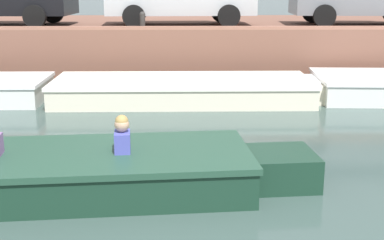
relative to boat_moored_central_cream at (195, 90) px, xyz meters
name	(u,v)px	position (x,y,z in m)	size (l,w,h in m)	color
ground_plane	(201,159)	(0.02, -4.12, -0.25)	(400.00, 400.00, 0.00)	#384C47
far_quay_wall	(193,45)	(0.02, 4.74, 0.47)	(60.00, 6.00, 1.46)	brown
far_wall_coping	(194,28)	(0.02, 1.86, 1.24)	(60.00, 0.24, 0.08)	#925F4C
boat_moored_central_cream	(195,90)	(0.00, 0.00, 0.00)	(6.94, 2.18, 0.51)	silver
motorboat_passing	(86,172)	(-1.50, -5.40, 0.02)	(5.75, 2.14, 1.02)	#193828
mooring_bollard_mid	(142,20)	(-1.31, 1.99, 1.44)	(0.15, 0.15, 0.45)	#2D2B28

